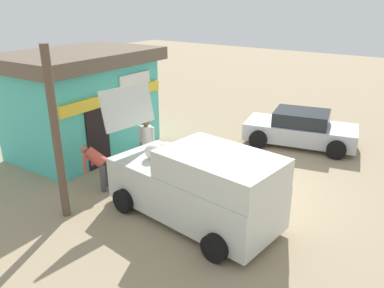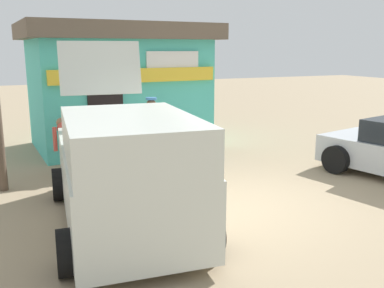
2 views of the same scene
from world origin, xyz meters
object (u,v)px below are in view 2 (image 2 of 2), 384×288
at_px(unloaded_banana_pile, 102,169).
at_px(paint_bucket, 210,156).
at_px(storefront_bar, 119,84).
at_px(vendor_standing, 152,129).
at_px(customer_bending, 71,141).
at_px(delivery_van, 124,170).

relative_size(unloaded_banana_pile, paint_bucket, 2.36).
bearing_deg(paint_bucket, unloaded_banana_pile, -176.96).
bearing_deg(storefront_bar, vendor_standing, -90.16).
height_order(customer_bending, paint_bucket, customer_bending).
distance_m(vendor_standing, unloaded_banana_pile, 1.47).
bearing_deg(paint_bucket, storefront_bar, 117.31).
bearing_deg(customer_bending, paint_bucket, -3.58).
bearing_deg(unloaded_banana_pile, delivery_van, -94.95).
distance_m(delivery_van, vendor_standing, 3.34).
xyz_separation_m(vendor_standing, paint_bucket, (1.52, 0.03, -0.80)).
height_order(delivery_van, unloaded_banana_pile, delivery_van).
bearing_deg(unloaded_banana_pile, customer_bending, 148.55).
bearing_deg(paint_bucket, vendor_standing, -178.83).
xyz_separation_m(vendor_standing, customer_bending, (-1.80, 0.24, -0.19)).
distance_m(customer_bending, unloaded_banana_pile, 0.92).
relative_size(storefront_bar, delivery_van, 1.14).
distance_m(delivery_van, customer_bending, 3.25).
xyz_separation_m(customer_bending, unloaded_banana_pile, (0.58, -0.35, -0.62)).
bearing_deg(storefront_bar, customer_bending, -123.66).
height_order(storefront_bar, paint_bucket, storefront_bar).
xyz_separation_m(delivery_van, customer_bending, (-0.33, 3.23, -0.14)).
bearing_deg(customer_bending, storefront_bar, 56.34).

